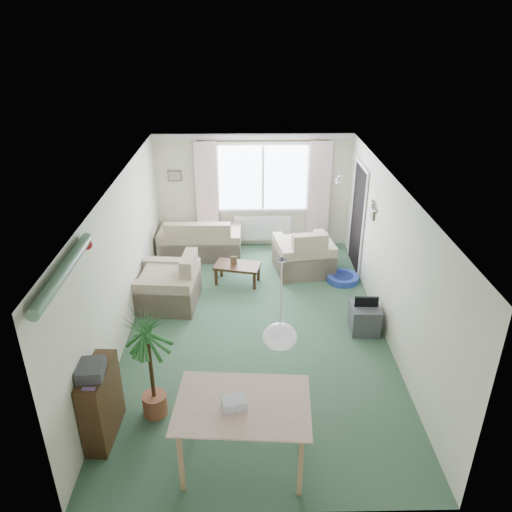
{
  "coord_description": "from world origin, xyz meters",
  "views": [
    {
      "loc": [
        -0.14,
        -6.62,
        4.54
      ],
      "look_at": [
        0.0,
        0.3,
        1.15
      ],
      "focal_mm": 35.0,
      "sensor_mm": 36.0,
      "label": 1
    }
  ],
  "objects_px": {
    "houseplant": "(150,364)",
    "sofa": "(200,236)",
    "armchair_left": "(167,279)",
    "pet_bed": "(343,278)",
    "bookshelf": "(101,403)",
    "tv_cube": "(365,318)",
    "dining_table": "(243,434)",
    "coffee_table": "(238,274)",
    "armchair_corner": "(304,249)"
  },
  "relations": [
    {
      "from": "houseplant",
      "to": "sofa",
      "type": "bearing_deg",
      "value": 87.46
    },
    {
      "from": "armchair_left",
      "to": "pet_bed",
      "type": "relative_size",
      "value": 1.76
    },
    {
      "from": "bookshelf",
      "to": "tv_cube",
      "type": "distance_m",
      "value": 4.13
    },
    {
      "from": "sofa",
      "to": "pet_bed",
      "type": "height_order",
      "value": "sofa"
    },
    {
      "from": "houseplant",
      "to": "dining_table",
      "type": "xyz_separation_m",
      "value": [
        1.11,
        -0.78,
        -0.35
      ]
    },
    {
      "from": "bookshelf",
      "to": "sofa",
      "type": "bearing_deg",
      "value": 84.34
    },
    {
      "from": "coffee_table",
      "to": "pet_bed",
      "type": "height_order",
      "value": "coffee_table"
    },
    {
      "from": "coffee_table",
      "to": "armchair_corner",
      "type": "bearing_deg",
      "value": 20.32
    },
    {
      "from": "armchair_corner",
      "to": "coffee_table",
      "type": "relative_size",
      "value": 1.27
    },
    {
      "from": "armchair_corner",
      "to": "armchair_left",
      "type": "height_order",
      "value": "armchair_corner"
    },
    {
      "from": "tv_cube",
      "to": "dining_table",
      "type": "bearing_deg",
      "value": -124.44
    },
    {
      "from": "dining_table",
      "to": "tv_cube",
      "type": "height_order",
      "value": "dining_table"
    },
    {
      "from": "armchair_corner",
      "to": "tv_cube",
      "type": "relative_size",
      "value": 2.16
    },
    {
      "from": "coffee_table",
      "to": "bookshelf",
      "type": "distance_m",
      "value": 4.01
    },
    {
      "from": "sofa",
      "to": "coffee_table",
      "type": "distance_m",
      "value": 1.46
    },
    {
      "from": "dining_table",
      "to": "armchair_left",
      "type": "bearing_deg",
      "value": 110.76
    },
    {
      "from": "sofa",
      "to": "dining_table",
      "type": "bearing_deg",
      "value": 100.26
    },
    {
      "from": "bookshelf",
      "to": "tv_cube",
      "type": "relative_size",
      "value": 1.98
    },
    {
      "from": "bookshelf",
      "to": "houseplant",
      "type": "relative_size",
      "value": 0.63
    },
    {
      "from": "dining_table",
      "to": "tv_cube",
      "type": "xyz_separation_m",
      "value": [
        1.9,
        2.55,
        -0.19
      ]
    },
    {
      "from": "armchair_left",
      "to": "dining_table",
      "type": "bearing_deg",
      "value": 25.68
    },
    {
      "from": "armchair_left",
      "to": "coffee_table",
      "type": "height_order",
      "value": "armchair_left"
    },
    {
      "from": "tv_cube",
      "to": "bookshelf",
      "type": "bearing_deg",
      "value": -147.05
    },
    {
      "from": "sofa",
      "to": "pet_bed",
      "type": "bearing_deg",
      "value": 157.08
    },
    {
      "from": "sofa",
      "to": "armchair_corner",
      "type": "distance_m",
      "value": 2.18
    },
    {
      "from": "bookshelf",
      "to": "houseplant",
      "type": "distance_m",
      "value": 0.69
    },
    {
      "from": "coffee_table",
      "to": "houseplant",
      "type": "relative_size",
      "value": 0.54
    },
    {
      "from": "armchair_left",
      "to": "bookshelf",
      "type": "bearing_deg",
      "value": -1.56
    },
    {
      "from": "sofa",
      "to": "dining_table",
      "type": "height_order",
      "value": "sofa"
    },
    {
      "from": "armchair_corner",
      "to": "pet_bed",
      "type": "height_order",
      "value": "armchair_corner"
    },
    {
      "from": "bookshelf",
      "to": "armchair_corner",
      "type": "bearing_deg",
      "value": 59.09
    },
    {
      "from": "armchair_corner",
      "to": "tv_cube",
      "type": "height_order",
      "value": "armchair_corner"
    },
    {
      "from": "bookshelf",
      "to": "tv_cube",
      "type": "bearing_deg",
      "value": 33.62
    },
    {
      "from": "tv_cube",
      "to": "coffee_table",
      "type": "bearing_deg",
      "value": 143.98
    },
    {
      "from": "armchair_corner",
      "to": "bookshelf",
      "type": "height_order",
      "value": "bookshelf"
    },
    {
      "from": "dining_table",
      "to": "armchair_corner",
      "type": "bearing_deg",
      "value": 76.03
    },
    {
      "from": "armchair_corner",
      "to": "bookshelf",
      "type": "bearing_deg",
      "value": 47.42
    },
    {
      "from": "armchair_corner",
      "to": "houseplant",
      "type": "bearing_deg",
      "value": 50.78
    },
    {
      "from": "armchair_corner",
      "to": "bookshelf",
      "type": "distance_m",
      "value": 5.01
    },
    {
      "from": "sofa",
      "to": "bookshelf",
      "type": "bearing_deg",
      "value": 82.1
    },
    {
      "from": "armchair_left",
      "to": "pet_bed",
      "type": "height_order",
      "value": "armchair_left"
    },
    {
      "from": "coffee_table",
      "to": "sofa",
      "type": "bearing_deg",
      "value": 122.82
    },
    {
      "from": "coffee_table",
      "to": "tv_cube",
      "type": "xyz_separation_m",
      "value": [
        2.02,
        -1.59,
        0.03
      ]
    },
    {
      "from": "armchair_corner",
      "to": "coffee_table",
      "type": "xyz_separation_m",
      "value": [
        -1.27,
        -0.47,
        -0.28
      ]
    },
    {
      "from": "armchair_corner",
      "to": "houseplant",
      "type": "relative_size",
      "value": 0.68
    },
    {
      "from": "houseplant",
      "to": "dining_table",
      "type": "relative_size",
      "value": 1.15
    },
    {
      "from": "armchair_left",
      "to": "coffee_table",
      "type": "distance_m",
      "value": 1.4
    },
    {
      "from": "coffee_table",
      "to": "tv_cube",
      "type": "height_order",
      "value": "tv_cube"
    },
    {
      "from": "sofa",
      "to": "pet_bed",
      "type": "relative_size",
      "value": 2.81
    },
    {
      "from": "sofa",
      "to": "armchair_left",
      "type": "relative_size",
      "value": 1.6
    }
  ]
}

